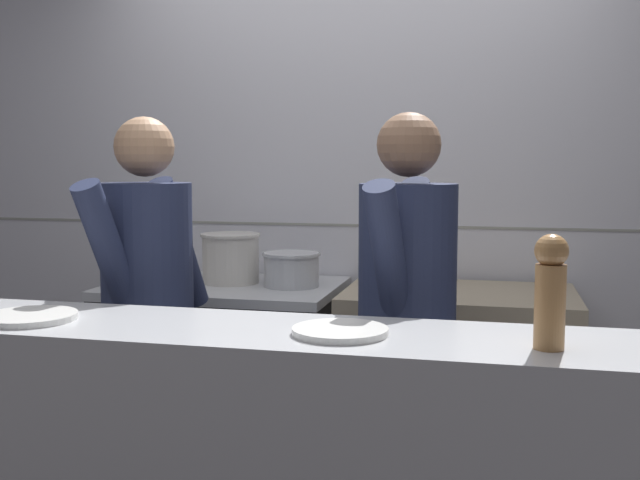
{
  "coord_description": "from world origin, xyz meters",
  "views": [
    {
      "loc": [
        0.67,
        -2.22,
        1.45
      ],
      "look_at": [
        -0.01,
        0.62,
        1.15
      ],
      "focal_mm": 42.0,
      "sensor_mm": 36.0,
      "label": 1
    }
  ],
  "objects_px": {
    "plated_dish_main": "(30,317)",
    "pepper_mill": "(550,289)",
    "oven_range": "(226,379)",
    "chef_sous": "(407,326)",
    "sauce_pot": "(231,257)",
    "stock_pot": "(156,259)",
    "braising_pot": "(291,268)",
    "chef_head_cook": "(148,315)",
    "plated_dish_appetiser": "(340,331)"
  },
  "relations": [
    {
      "from": "oven_range",
      "to": "chef_sous",
      "type": "xyz_separation_m",
      "value": [
        0.92,
        -0.71,
        0.45
      ]
    },
    {
      "from": "sauce_pot",
      "to": "chef_head_cook",
      "type": "relative_size",
      "value": 0.17
    },
    {
      "from": "plated_dish_appetiser",
      "to": "pepper_mill",
      "type": "relative_size",
      "value": 0.91
    },
    {
      "from": "plated_dish_appetiser",
      "to": "plated_dish_main",
      "type": "bearing_deg",
      "value": -178.15
    },
    {
      "from": "stock_pot",
      "to": "chef_sous",
      "type": "xyz_separation_m",
      "value": [
        1.24,
        -0.67,
        -0.11
      ]
    },
    {
      "from": "oven_range",
      "to": "plated_dish_appetiser",
      "type": "relative_size",
      "value": 4.14
    },
    {
      "from": "stock_pot",
      "to": "sauce_pot",
      "type": "relative_size",
      "value": 0.95
    },
    {
      "from": "plated_dish_appetiser",
      "to": "chef_sous",
      "type": "xyz_separation_m",
      "value": [
        0.1,
        0.62,
        -0.12
      ]
    },
    {
      "from": "plated_dish_appetiser",
      "to": "oven_range",
      "type": "bearing_deg",
      "value": 121.73
    },
    {
      "from": "pepper_mill",
      "to": "plated_dish_main",
      "type": "bearing_deg",
      "value": 179.79
    },
    {
      "from": "stock_pot",
      "to": "plated_dish_main",
      "type": "xyz_separation_m",
      "value": [
        0.25,
        -1.32,
        0.0
      ]
    },
    {
      "from": "oven_range",
      "to": "chef_sous",
      "type": "bearing_deg",
      "value": -37.57
    },
    {
      "from": "oven_range",
      "to": "plated_dish_appetiser",
      "type": "xyz_separation_m",
      "value": [
        0.82,
        -1.33,
        0.57
      ]
    },
    {
      "from": "oven_range",
      "to": "chef_head_cook",
      "type": "relative_size",
      "value": 0.65
    },
    {
      "from": "sauce_pot",
      "to": "chef_head_cook",
      "type": "distance_m",
      "value": 0.79
    },
    {
      "from": "pepper_mill",
      "to": "chef_head_cook",
      "type": "distance_m",
      "value": 1.51
    },
    {
      "from": "pepper_mill",
      "to": "chef_head_cook",
      "type": "height_order",
      "value": "chef_head_cook"
    },
    {
      "from": "stock_pot",
      "to": "chef_head_cook",
      "type": "height_order",
      "value": "chef_head_cook"
    },
    {
      "from": "pepper_mill",
      "to": "chef_head_cook",
      "type": "relative_size",
      "value": 0.17
    },
    {
      "from": "oven_range",
      "to": "chef_sous",
      "type": "height_order",
      "value": "chef_sous"
    },
    {
      "from": "sauce_pot",
      "to": "chef_sous",
      "type": "xyz_separation_m",
      "value": [
        0.91,
        -0.75,
        -0.12
      ]
    },
    {
      "from": "braising_pot",
      "to": "pepper_mill",
      "type": "distance_m",
      "value": 1.72
    },
    {
      "from": "braising_pot",
      "to": "plated_dish_main",
      "type": "bearing_deg",
      "value": -105.87
    },
    {
      "from": "oven_range",
      "to": "plated_dish_appetiser",
      "type": "bearing_deg",
      "value": -58.27
    },
    {
      "from": "chef_head_cook",
      "to": "pepper_mill",
      "type": "bearing_deg",
      "value": -13.08
    },
    {
      "from": "stock_pot",
      "to": "sauce_pot",
      "type": "distance_m",
      "value": 0.35
    },
    {
      "from": "plated_dish_main",
      "to": "chef_sous",
      "type": "distance_m",
      "value": 1.19
    },
    {
      "from": "sauce_pot",
      "to": "plated_dish_appetiser",
      "type": "distance_m",
      "value": 1.59
    },
    {
      "from": "oven_range",
      "to": "chef_head_cook",
      "type": "xyz_separation_m",
      "value": [
        -0.02,
        -0.74,
        0.45
      ]
    },
    {
      "from": "stock_pot",
      "to": "plated_dish_main",
      "type": "relative_size",
      "value": 0.99
    },
    {
      "from": "chef_head_cook",
      "to": "chef_sous",
      "type": "height_order",
      "value": "chef_sous"
    },
    {
      "from": "plated_dish_main",
      "to": "plated_dish_appetiser",
      "type": "xyz_separation_m",
      "value": [
        0.89,
        0.03,
        0.0
      ]
    },
    {
      "from": "oven_range",
      "to": "plated_dish_main",
      "type": "distance_m",
      "value": 1.47
    },
    {
      "from": "plated_dish_appetiser",
      "to": "pepper_mill",
      "type": "distance_m",
      "value": 0.54
    },
    {
      "from": "stock_pot",
      "to": "chef_sous",
      "type": "relative_size",
      "value": 0.16
    },
    {
      "from": "plated_dish_main",
      "to": "pepper_mill",
      "type": "xyz_separation_m",
      "value": [
        1.41,
        -0.01,
        0.14
      ]
    },
    {
      "from": "oven_range",
      "to": "pepper_mill",
      "type": "height_order",
      "value": "pepper_mill"
    },
    {
      "from": "chef_sous",
      "to": "stock_pot",
      "type": "bearing_deg",
      "value": 161.51
    },
    {
      "from": "braising_pot",
      "to": "stock_pot",
      "type": "bearing_deg",
      "value": -175.63
    },
    {
      "from": "stock_pot",
      "to": "plated_dish_main",
      "type": "distance_m",
      "value": 1.34
    },
    {
      "from": "sauce_pot",
      "to": "pepper_mill",
      "type": "height_order",
      "value": "pepper_mill"
    },
    {
      "from": "oven_range",
      "to": "chef_head_cook",
      "type": "distance_m",
      "value": 0.86
    },
    {
      "from": "plated_dish_main",
      "to": "plated_dish_appetiser",
      "type": "relative_size",
      "value": 1.05
    },
    {
      "from": "pepper_mill",
      "to": "chef_sous",
      "type": "distance_m",
      "value": 0.82
    },
    {
      "from": "stock_pot",
      "to": "sauce_pot",
      "type": "xyz_separation_m",
      "value": [
        0.34,
        0.08,
        0.01
      ]
    },
    {
      "from": "oven_range",
      "to": "sauce_pot",
      "type": "xyz_separation_m",
      "value": [
        0.02,
        0.04,
        0.57
      ]
    },
    {
      "from": "braising_pot",
      "to": "plated_dish_appetiser",
      "type": "xyz_separation_m",
      "value": [
        0.51,
        -1.34,
        0.03
      ]
    },
    {
      "from": "braising_pot",
      "to": "chef_head_cook",
      "type": "height_order",
      "value": "chef_head_cook"
    },
    {
      "from": "sauce_pot",
      "to": "plated_dish_appetiser",
      "type": "height_order",
      "value": "sauce_pot"
    },
    {
      "from": "plated_dish_main",
      "to": "chef_sous",
      "type": "height_order",
      "value": "chef_sous"
    }
  ]
}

